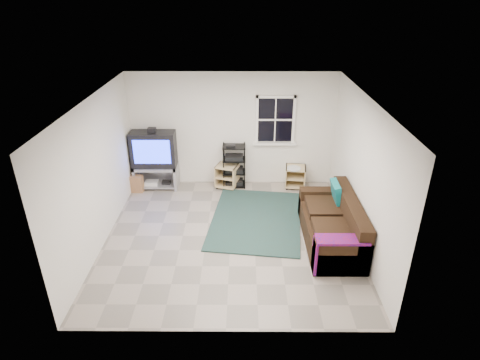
{
  "coord_description": "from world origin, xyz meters",
  "views": [
    {
      "loc": [
        0.21,
        -6.29,
        4.26
      ],
      "look_at": [
        0.18,
        0.4,
        0.98
      ],
      "focal_mm": 30.0,
      "sensor_mm": 36.0,
      "label": 1
    }
  ],
  "objects_px": {
    "av_rack": "(234,168)",
    "side_table_right": "(295,175)",
    "side_table_left": "(228,175)",
    "tv_unit": "(154,155)",
    "sofa": "(333,226)"
  },
  "relations": [
    {
      "from": "sofa",
      "to": "av_rack",
      "type": "bearing_deg",
      "value": 129.1
    },
    {
      "from": "av_rack",
      "to": "side_table_left",
      "type": "distance_m",
      "value": 0.22
    },
    {
      "from": "av_rack",
      "to": "side_table_left",
      "type": "height_order",
      "value": "av_rack"
    },
    {
      "from": "tv_unit",
      "to": "sofa",
      "type": "relative_size",
      "value": 0.71
    },
    {
      "from": "av_rack",
      "to": "side_table_right",
      "type": "relative_size",
      "value": 1.99
    },
    {
      "from": "side_table_right",
      "to": "sofa",
      "type": "height_order",
      "value": "sofa"
    },
    {
      "from": "tv_unit",
      "to": "side_table_right",
      "type": "height_order",
      "value": "tv_unit"
    },
    {
      "from": "side_table_right",
      "to": "sofa",
      "type": "xyz_separation_m",
      "value": [
        0.42,
        -2.24,
        0.04
      ]
    },
    {
      "from": "side_table_right",
      "to": "sofa",
      "type": "relative_size",
      "value": 0.25
    },
    {
      "from": "tv_unit",
      "to": "side_table_right",
      "type": "xyz_separation_m",
      "value": [
        3.2,
        0.05,
        -0.51
      ]
    },
    {
      "from": "side_table_left",
      "to": "tv_unit",
      "type": "bearing_deg",
      "value": -178.18
    },
    {
      "from": "tv_unit",
      "to": "side_table_right",
      "type": "bearing_deg",
      "value": 0.85
    },
    {
      "from": "tv_unit",
      "to": "sofa",
      "type": "xyz_separation_m",
      "value": [
        3.62,
        -2.19,
        -0.47
      ]
    },
    {
      "from": "sofa",
      "to": "tv_unit",
      "type": "bearing_deg",
      "value": 148.86
    },
    {
      "from": "av_rack",
      "to": "tv_unit",
      "type": "bearing_deg",
      "value": -178.05
    }
  ]
}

